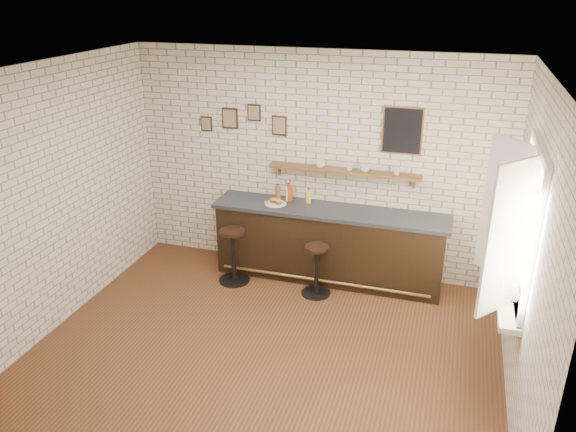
% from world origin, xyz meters
% --- Properties ---
extents(ground, '(5.00, 5.00, 0.00)m').
position_xyz_m(ground, '(0.00, 0.00, 0.00)').
color(ground, brown).
rests_on(ground, ground).
extents(bar_counter, '(3.10, 0.65, 1.01)m').
position_xyz_m(bar_counter, '(0.28, 1.70, 0.51)').
color(bar_counter, black).
rests_on(bar_counter, ground).
extents(sandwich_plate, '(0.28, 0.28, 0.01)m').
position_xyz_m(sandwich_plate, '(-0.46, 1.67, 1.02)').
color(sandwich_plate, white).
rests_on(sandwich_plate, bar_counter).
extents(ciabatta_sandwich, '(0.20, 0.14, 0.06)m').
position_xyz_m(ciabatta_sandwich, '(-0.45, 1.67, 1.05)').
color(ciabatta_sandwich, tan).
rests_on(ciabatta_sandwich, sandwich_plate).
extents(potato_chips, '(0.25, 0.19, 0.00)m').
position_xyz_m(potato_chips, '(-0.48, 1.67, 1.02)').
color(potato_chips, gold).
rests_on(potato_chips, sandwich_plate).
extents(bitters_bottle_brown, '(0.07, 0.07, 0.22)m').
position_xyz_m(bitters_bottle_brown, '(-0.48, 1.84, 1.10)').
color(bitters_bottle_brown, brown).
rests_on(bitters_bottle_brown, bar_counter).
extents(bitters_bottle_white, '(0.07, 0.07, 0.25)m').
position_xyz_m(bitters_bottle_white, '(-0.33, 1.84, 1.11)').
color(bitters_bottle_white, silver).
rests_on(bitters_bottle_white, bar_counter).
extents(bitters_bottle_amber, '(0.07, 0.07, 0.31)m').
position_xyz_m(bitters_bottle_amber, '(-0.31, 1.84, 1.14)').
color(bitters_bottle_amber, '#A2441A').
rests_on(bitters_bottle_amber, bar_counter).
extents(condiment_bottle_yellow, '(0.07, 0.07, 0.21)m').
position_xyz_m(condiment_bottle_yellow, '(-0.05, 1.84, 1.10)').
color(condiment_bottle_yellow, yellow).
rests_on(condiment_bottle_yellow, bar_counter).
extents(bar_stool_left, '(0.43, 0.43, 0.75)m').
position_xyz_m(bar_stool_left, '(-0.92, 1.24, 0.40)').
color(bar_stool_left, black).
rests_on(bar_stool_left, ground).
extents(bar_stool_right, '(0.40, 0.40, 0.68)m').
position_xyz_m(bar_stool_right, '(0.23, 1.23, 0.37)').
color(bar_stool_right, black).
rests_on(bar_stool_right, ground).
extents(wall_shelf, '(2.00, 0.18, 0.18)m').
position_xyz_m(wall_shelf, '(0.40, 1.90, 1.48)').
color(wall_shelf, brown).
rests_on(wall_shelf, ground).
extents(shelf_cup_a, '(0.13, 0.13, 0.10)m').
position_xyz_m(shelf_cup_a, '(0.09, 1.90, 1.55)').
color(shelf_cup_a, white).
rests_on(shelf_cup_a, wall_shelf).
extents(shelf_cup_b, '(0.14, 0.14, 0.09)m').
position_xyz_m(shelf_cup_b, '(0.47, 1.90, 1.55)').
color(shelf_cup_b, white).
rests_on(shelf_cup_b, wall_shelf).
extents(shelf_cup_c, '(0.12, 0.12, 0.09)m').
position_xyz_m(shelf_cup_c, '(0.67, 1.90, 1.55)').
color(shelf_cup_c, white).
rests_on(shelf_cup_c, wall_shelf).
extents(shelf_cup_d, '(0.11, 0.11, 0.09)m').
position_xyz_m(shelf_cup_d, '(1.08, 1.90, 1.55)').
color(shelf_cup_d, white).
rests_on(shelf_cup_d, wall_shelf).
extents(back_wall_decor, '(2.96, 0.02, 0.56)m').
position_xyz_m(back_wall_decor, '(0.23, 1.98, 2.05)').
color(back_wall_decor, black).
rests_on(back_wall_decor, ground).
extents(window_sill, '(0.20, 1.35, 0.06)m').
position_xyz_m(window_sill, '(2.40, 0.30, 0.90)').
color(window_sill, white).
rests_on(window_sill, ground).
extents(casement_window, '(0.40, 1.30, 1.56)m').
position_xyz_m(casement_window, '(2.36, 0.30, 1.65)').
color(casement_window, white).
rests_on(casement_window, ground).
extents(book_lower, '(0.19, 0.25, 0.02)m').
position_xyz_m(book_lower, '(2.38, 0.25, 0.94)').
color(book_lower, tan).
rests_on(book_lower, window_sill).
extents(book_upper, '(0.22, 0.24, 0.02)m').
position_xyz_m(book_upper, '(2.38, 0.22, 0.96)').
color(book_upper, tan).
rests_on(book_upper, book_lower).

